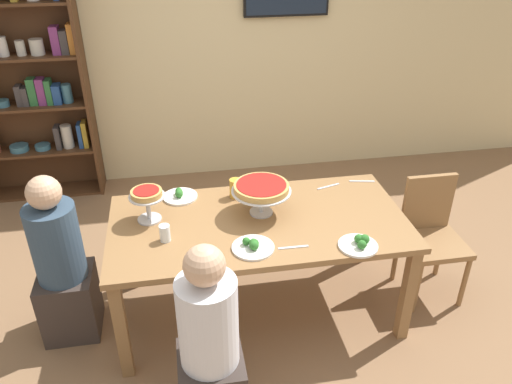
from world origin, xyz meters
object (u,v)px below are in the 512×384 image
Objects in this scene: salad_plate_spare at (360,243)px; cutlery_knife_near at (328,186)px; diner_near_left at (210,352)px; personal_pizza_stand at (147,198)px; water_glass_clear_near at (165,233)px; beer_glass_amber_tall at (235,188)px; cutlery_fork_near at (362,181)px; cutlery_fork_far at (293,247)px; bookshelf at (22,79)px; diner_head_west at (63,270)px; salad_plate_far_diner at (253,246)px; deep_dish_pizza_stand at (261,189)px; chair_head_east at (431,231)px; dining_table at (259,231)px; salad_plate_near_diner at (180,195)px.

salad_plate_spare is 1.29× the size of cutlery_knife_near.
diner_near_left is 1.04m from personal_pizza_stand.
cutlery_knife_near is (1.14, 0.46, -0.05)m from water_glass_clear_near.
beer_glass_amber_tall is 0.67m from cutlery_knife_near.
personal_pizza_stand is 1.31m from salad_plate_spare.
salad_plate_spare is 0.80m from cutlery_fork_near.
cutlery_fork_far is at bearing -48.93° from diner_near_left.
diner_head_west is (0.52, -1.98, -0.64)m from bookshelf.
beer_glass_amber_tall is 0.65m from water_glass_clear_near.
diner_head_west reaches higher than water_glass_clear_near.
water_glass_clear_near is at bearing 160.81° from salad_plate_far_diner.
bookshelf is 8.89× the size of salad_plate_far_diner.
personal_pizza_stand is at bearing 144.70° from salad_plate_far_diner.
cutlery_fork_near is at bearing 36.11° from salad_plate_far_diner.
deep_dish_pizza_stand is 2.11× the size of cutlery_knife_near.
chair_head_east is 4.83× the size of cutlery_knife_near.
deep_dish_pizza_stand is (0.03, 0.08, 0.26)m from dining_table.
diner_near_left reaches higher than deep_dish_pizza_stand.
diner_head_west is 0.70m from personal_pizza_stand.
cutlery_fork_far is at bearing -68.65° from beer_glass_amber_tall.
dining_table is 2.15× the size of chair_head_east.
chair_head_east is 4.83× the size of cutlery_fork_far.
salad_plate_spare is (1.77, -0.40, 0.27)m from diner_head_west.
chair_head_east is at bearing 0.12° from diner_head_west.
deep_dish_pizza_stand reaches higher than water_glass_clear_near.
salad_plate_far_diner is 1.89× the size of beer_glass_amber_tall.
chair_head_east is 3.89× the size of personal_pizza_stand.
salad_plate_far_diner is 1.38× the size of cutlery_fork_near.
diner_near_left is at bearing -104.80° from beer_glass_amber_tall.
bookshelf is at bearing 132.83° from deep_dish_pizza_stand.
cutlery_fork_near is (0.29, 0.75, -0.02)m from salad_plate_spare.
cutlery_knife_near is at bearing 18.02° from cutlery_fork_near.
diner_near_left reaches higher than beer_glass_amber_tall.
salad_plate_far_diner is (0.39, -0.66, 0.00)m from salad_plate_near_diner.
diner_near_left is 6.39× the size of cutlery_fork_far.
salad_plate_spare reaches higher than salad_plate_near_diner.
diner_head_west is at bearing -170.08° from personal_pizza_stand.
personal_pizza_stand is at bearing 20.39° from cutlery_fork_near.
salad_plate_spare is at bearing 79.64° from cutlery_fork_near.
personal_pizza_stand is at bearing 111.06° from water_glass_clear_near.
water_glass_clear_near is (0.65, -0.15, 0.30)m from diner_head_west.
salad_plate_far_diner is at bearing -106.73° from dining_table.
personal_pizza_stand is 0.96× the size of salad_plate_near_diner.
cutlery_knife_near is (1.04, -0.03, -0.02)m from salad_plate_near_diner.
bookshelf is 2.88m from cutlery_knife_near.
salad_plate_near_diner is at bearing -52.06° from bookshelf.
beer_glass_amber_tall reaches higher than water_glass_clear_near.
bookshelf is 12.29× the size of cutlery_knife_near.
bookshelf is 12.29× the size of cutlery_fork_near.
water_glass_clear_near is (0.09, -0.25, -0.11)m from personal_pizza_stand.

